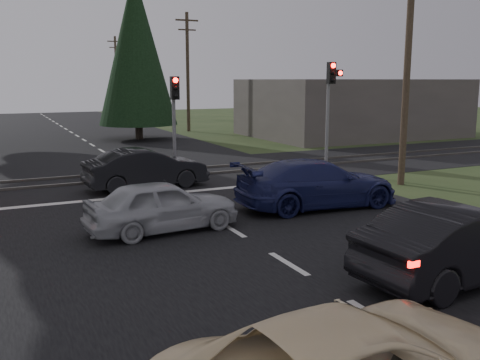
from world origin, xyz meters
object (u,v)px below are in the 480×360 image
utility_pole_near (408,59)px  dark_hatchback (463,242)px  silver_car (162,206)px  traffic_signal_right (331,95)px  utility_pole_far (116,73)px  dark_car_far (146,169)px  blue_sedan (317,184)px  traffic_signal_center (175,110)px  utility_pole_mid (188,70)px

utility_pole_near → dark_hatchback: 10.86m
silver_car → dark_hatchback: bearing=-148.6°
traffic_signal_right → utility_pole_far: utility_pole_far is taller
silver_car → dark_car_far: 5.90m
traffic_signal_right → silver_car: 11.24m
traffic_signal_right → blue_sedan: size_ratio=0.90×
traffic_signal_right → traffic_signal_center: traffic_signal_right is taller
silver_car → dark_car_far: dark_car_far is taller
utility_pole_mid → dark_hatchback: 33.03m
utility_pole_mid → blue_sedan: (-5.01, -25.77, -3.97)m
traffic_signal_center → utility_pole_near: size_ratio=0.46×
utility_pole_near → blue_sedan: utility_pole_near is taller
traffic_signal_right → blue_sedan: traffic_signal_right is taller
utility_pole_near → utility_pole_mid: (0.00, 24.00, 0.00)m
silver_car → dark_car_far: bearing=-16.3°
utility_pole_far → utility_pole_mid: bearing=-90.0°
utility_pole_mid → utility_pole_far: 25.00m
dark_car_far → traffic_signal_center: bearing=-56.4°
traffic_signal_center → utility_pole_far: 44.99m
traffic_signal_center → utility_pole_far: utility_pole_far is taller
traffic_signal_right → traffic_signal_center: size_ratio=1.15×
utility_pole_mid → traffic_signal_right: bearing=-92.7°
silver_car → blue_sedan: 5.24m
traffic_signal_right → silver_car: (-9.26, -5.80, -2.62)m
dark_hatchback → dark_car_far: dark_hatchback is taller
utility_pole_far → traffic_signal_right: bearing=-91.2°
utility_pole_mid → silver_car: (-10.21, -26.33, -4.03)m
traffic_signal_right → traffic_signal_center: (-6.55, 1.20, -0.51)m
traffic_signal_right → utility_pole_near: (0.95, -3.47, 1.41)m
utility_pole_far → traffic_signal_center: bearing=-99.6°
traffic_signal_center → silver_car: (-2.71, -7.00, -2.11)m
utility_pole_near → blue_sedan: bearing=-160.5°
dark_hatchback → blue_sedan: size_ratio=0.91×
traffic_signal_center → utility_pole_mid: 20.82m
traffic_signal_right → silver_car: traffic_signal_right is taller
traffic_signal_right → utility_pole_near: size_ratio=0.52×
utility_pole_near → utility_pole_far: 49.00m
utility_pole_near → blue_sedan: size_ratio=1.72×
dark_hatchback → silver_car: size_ratio=1.17×
dark_hatchback → utility_pole_mid: bearing=-15.0°
utility_pole_mid → utility_pole_near: bearing=-90.0°
utility_pole_near → traffic_signal_right: bearing=105.3°
utility_pole_mid → dark_car_far: utility_pole_mid is taller
traffic_signal_right → utility_pole_far: 45.56m
blue_sedan → traffic_signal_right: bearing=-34.4°
traffic_signal_right → dark_car_far: (-8.11, -0.02, -2.58)m
dark_car_far → silver_car: bearing=164.3°
traffic_signal_center → utility_pole_near: 9.05m
utility_pole_near → silver_car: 11.22m
utility_pole_near → silver_car: size_ratio=2.22×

